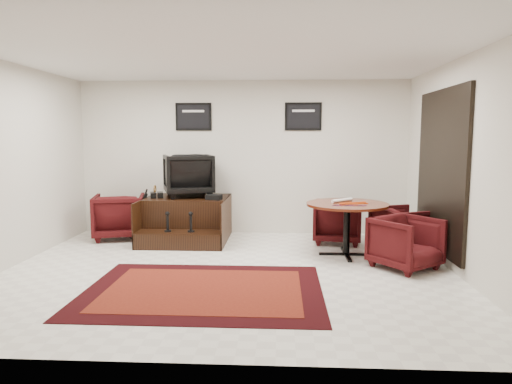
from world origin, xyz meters
TOP-DOWN VIEW (x-y plane):
  - ground at (0.00, 0.00)m, footprint 6.00×6.00m
  - room_shell at (0.41, 0.12)m, footprint 6.02×5.02m
  - area_rug at (-0.19, -0.78)m, footprint 2.76×2.07m
  - shine_podium at (-0.93, 1.90)m, footprint 1.43×1.47m
  - shine_chair at (-0.93, 2.04)m, footprint 1.01×0.98m
  - shoes_pair at (-1.45, 1.86)m, footprint 0.28×0.30m
  - polish_kit at (-0.42, 1.65)m, footprint 0.28×0.23m
  - umbrella_black at (-1.73, 1.82)m, footprint 0.31×0.12m
  - umbrella_hooked at (-1.75, 1.81)m, footprint 0.34×0.13m
  - armchair_side at (-2.14, 1.91)m, footprint 1.01×0.97m
  - meeting_table at (1.70, 0.93)m, footprint 1.22×1.22m
  - table_chair_back at (1.67, 1.78)m, footprint 0.87×0.83m
  - table_chair_window at (2.61, 1.27)m, footprint 0.92×0.94m
  - table_chair_corner at (2.40, 0.27)m, footprint 1.03×1.03m
  - paper_roll at (1.64, 1.06)m, footprint 0.35×0.31m
  - table_clutter at (1.76, 0.84)m, footprint 0.56×0.39m

SIDE VIEW (x-z plane):
  - ground at x=0.00m, z-range 0.00..0.00m
  - area_rug at x=-0.19m, z-range 0.00..0.01m
  - shine_podium at x=-0.93m, z-range -0.03..0.71m
  - table_chair_window at x=2.61m, z-range 0.00..0.77m
  - table_chair_corner at x=2.40m, z-range 0.00..0.78m
  - table_chair_back at x=1.67m, z-range 0.00..0.79m
  - umbrella_black at x=-1.73m, z-range 0.00..0.84m
  - armchair_side at x=-2.14m, z-range 0.00..0.87m
  - umbrella_hooked at x=-1.75m, z-range 0.00..0.93m
  - meeting_table at x=1.70m, z-range 0.30..1.10m
  - polish_kit at x=-0.42m, z-range 0.74..0.82m
  - shoes_pair at x=-1.45m, z-range 0.74..0.83m
  - table_clutter at x=1.76m, z-range 0.80..0.81m
  - paper_roll at x=1.64m, z-range 0.80..0.85m
  - shine_chair at x=-0.93m, z-range 0.74..1.57m
  - room_shell at x=0.41m, z-range 0.38..3.19m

